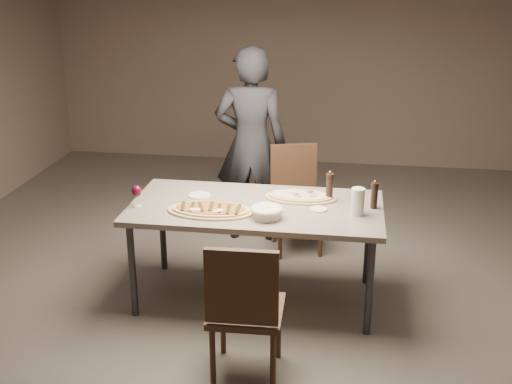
# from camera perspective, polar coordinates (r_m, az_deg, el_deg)

# --- Properties ---
(room) EXTENTS (7.00, 7.00, 7.00)m
(room) POSITION_cam_1_polar(r_m,az_deg,el_deg) (4.39, 0.00, 6.76)
(room) COLOR #5E5751
(room) RESTS_ON ground
(dining_table) EXTENTS (1.80, 0.90, 0.75)m
(dining_table) POSITION_cam_1_polar(r_m,az_deg,el_deg) (4.60, 0.00, -1.84)
(dining_table) COLOR gray
(dining_table) RESTS_ON ground
(zucchini_pizza) EXTENTS (0.61, 0.34, 0.05)m
(zucchini_pizza) POSITION_cam_1_polar(r_m,az_deg,el_deg) (4.46, -4.07, -1.59)
(zucchini_pizza) COLOR tan
(zucchini_pizza) RESTS_ON dining_table
(ham_pizza) EXTENTS (0.52, 0.29, 0.04)m
(ham_pizza) POSITION_cam_1_polar(r_m,az_deg,el_deg) (4.71, 3.98, -0.42)
(ham_pizza) COLOR tan
(ham_pizza) RESTS_ON dining_table
(bread_basket) EXTENTS (0.23, 0.23, 0.08)m
(bread_basket) POSITION_cam_1_polar(r_m,az_deg,el_deg) (4.34, 0.97, -1.75)
(bread_basket) COLOR beige
(bread_basket) RESTS_ON dining_table
(oil_dish) EXTENTS (0.12, 0.12, 0.01)m
(oil_dish) POSITION_cam_1_polar(r_m,az_deg,el_deg) (4.51, 5.59, -1.54)
(oil_dish) COLOR white
(oil_dish) RESTS_ON dining_table
(pepper_mill_left) EXTENTS (0.05, 0.05, 0.21)m
(pepper_mill_left) POSITION_cam_1_polar(r_m,az_deg,el_deg) (4.57, 10.48, -0.26)
(pepper_mill_left) COLOR black
(pepper_mill_left) RESTS_ON dining_table
(pepper_mill_right) EXTENTS (0.06, 0.06, 0.22)m
(pepper_mill_right) POSITION_cam_1_polar(r_m,az_deg,el_deg) (4.67, 6.56, 0.50)
(pepper_mill_right) COLOR black
(pepper_mill_right) RESTS_ON dining_table
(carafe) EXTENTS (0.09, 0.09, 0.19)m
(carafe) POSITION_cam_1_polar(r_m,az_deg,el_deg) (4.43, 9.03, -0.85)
(carafe) COLOR silver
(carafe) RESTS_ON dining_table
(wine_glass) EXTENTS (0.07, 0.07, 0.16)m
(wine_glass) POSITION_cam_1_polar(r_m,az_deg,el_deg) (4.60, -10.56, 0.02)
(wine_glass) COLOR silver
(wine_glass) RESTS_ON dining_table
(side_plate) EXTENTS (0.16, 0.16, 0.01)m
(side_plate) POSITION_cam_1_polar(r_m,az_deg,el_deg) (4.78, -5.05, -0.28)
(side_plate) COLOR white
(side_plate) RESTS_ON dining_table
(chair_near) EXTENTS (0.45, 0.45, 0.92)m
(chair_near) POSITION_cam_1_polar(r_m,az_deg,el_deg) (3.78, -1.03, -10.01)
(chair_near) COLOR #3F281A
(chair_near) RESTS_ON ground
(chair_far) EXTENTS (0.53, 0.53, 0.90)m
(chair_far) POSITION_cam_1_polar(r_m,az_deg,el_deg) (5.56, 3.52, 0.03)
(chair_far) COLOR #3F281A
(chair_far) RESTS_ON ground
(diner) EXTENTS (0.66, 0.46, 1.74)m
(diner) POSITION_cam_1_polar(r_m,az_deg,el_deg) (5.63, -0.46, 4.20)
(diner) COLOR black
(diner) RESTS_ON ground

